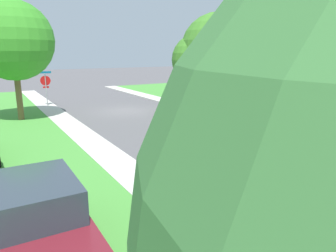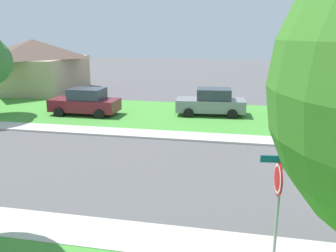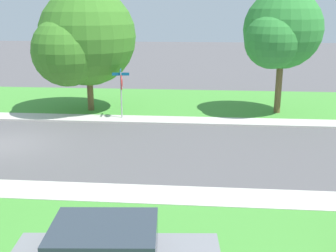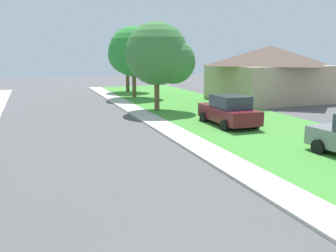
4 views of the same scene
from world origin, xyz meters
name	(u,v)px [view 3 (image 3 of 4)]	position (x,y,z in m)	size (l,w,h in m)	color
ground_plane	(3,145)	(0.00, 0.00, 0.00)	(120.00, 120.00, 0.00)	#565456
sidewalk_east	(300,201)	(4.70, 12.00, 0.05)	(1.40, 56.00, 0.10)	beige
sidewalk_west	(261,122)	(-4.70, 12.00, 0.05)	(1.40, 56.00, 0.10)	beige
lawn_west	(252,103)	(-9.40, 12.00, 0.04)	(8.00, 56.00, 0.08)	#479338
stop_sign_far_corner	(121,85)	(-4.88, 4.48, 1.89)	(0.92, 0.92, 2.77)	#9E9EA3
tree_sidewalk_far	(82,40)	(-6.26, 2.06, 4.15)	(5.92, 5.51, 7.09)	brown
tree_sidewalk_mid	(280,32)	(-6.63, 12.98, 4.63)	(4.65, 4.32, 6.94)	brown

